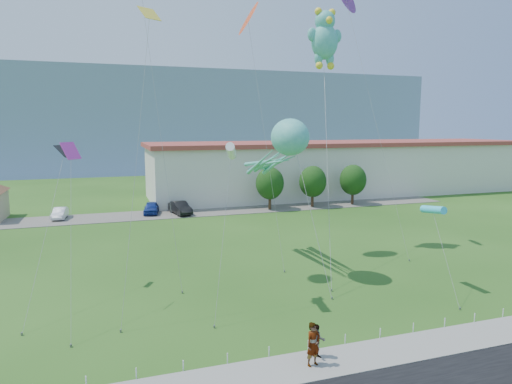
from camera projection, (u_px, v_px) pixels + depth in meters
The scene contains 23 objects.
ground at pixel (315, 335), 23.40m from camera, with size 160.00×160.00×0.00m, color #244E15.
sidewalk at pixel (342, 360), 20.81m from camera, with size 80.00×2.50×0.10m, color gray.
parking_strip at pixel (191, 213), 56.25m from camera, with size 70.00×6.00×0.06m, color #59544C.
hill_ridge at pixel (138, 119), 134.24m from camera, with size 160.00×50.00×25.00m, color gray.
warehouse at pixel (343, 167), 72.25m from camera, with size 61.00×15.00×8.20m.
rope_fence at pixel (327, 342), 22.14m from camera, with size 26.05×0.05×0.50m.
tree_near at pixel (270, 183), 57.96m from camera, with size 3.60×3.60×5.47m.
tree_mid at pixel (313, 182), 59.84m from camera, with size 3.60×3.60×5.47m.
tree_far at pixel (353, 180), 61.72m from camera, with size 3.60×3.60×5.47m.
pedestrian_left at pixel (313, 344), 20.15m from camera, with size 0.72×0.47×1.98m, color gray.
pedestrian_right at pixel (317, 341), 20.82m from camera, with size 0.77×0.60×1.59m, color gray.
parked_car_silver at pixel (60, 213), 52.37m from camera, with size 1.34×3.84×1.27m, color silver.
parked_car_blue at pixel (151, 208), 55.42m from camera, with size 1.68×4.18×1.42m, color navy.
parked_car_black at pixel (180, 208), 55.16m from camera, with size 1.61×4.62×1.52m, color black.
octopus_kite at pixel (282, 149), 32.48m from camera, with size 2.52×12.11×11.15m.
teddy_bear_kite at pixel (325, 37), 38.42m from camera, with size 6.12×11.73×20.40m.
small_kite_orange at pixel (249, 24), 35.61m from camera, with size 1.94×6.33×19.68m.
small_kite_cyan at pixel (433, 210), 29.58m from camera, with size 1.13×4.90×5.69m.
small_kite_yellow at pixel (146, 54), 25.53m from camera, with size 3.10×4.74×17.38m.
small_kite_black at pixel (60, 168), 28.95m from camera, with size 2.67×8.12×9.45m.
small_kite_pink at pixel (71, 169), 25.58m from camera, with size 1.29×6.17×9.67m.
small_kite_purple at pixel (348, 4), 39.00m from camera, with size 3.23×7.91×22.29m.
small_kite_white at pixel (231, 152), 26.13m from camera, with size 2.09×4.04×9.64m.
Camera 1 is at (-9.88, -20.00, 10.66)m, focal length 32.00 mm.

